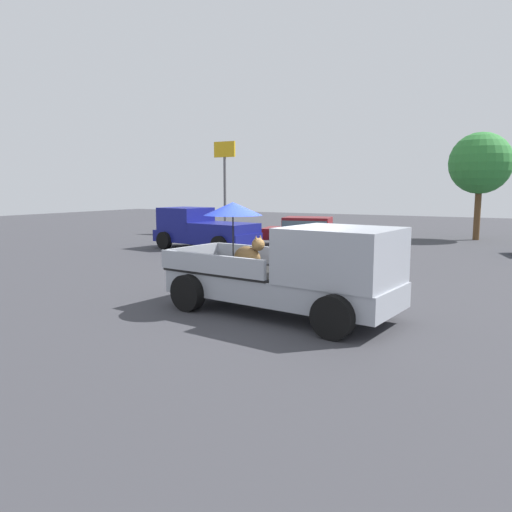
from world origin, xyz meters
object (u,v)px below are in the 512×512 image
pickup_truck_main (298,270)px  pickup_truck_red (202,229)px  motel_sign (225,169)px  parked_sedan_far (309,230)px

pickup_truck_main → pickup_truck_red: size_ratio=1.05×
motel_sign → parked_sedan_far: bearing=-28.5°
parked_sedan_far → motel_sign: 8.45m
pickup_truck_red → motel_sign: bearing=-57.0°
pickup_truck_main → pickup_truck_red: 11.92m
parked_sedan_far → motel_sign: motel_sign is taller
pickup_truck_main → motel_sign: (-11.67, 15.74, 2.78)m
pickup_truck_main → pickup_truck_red: bearing=141.4°
pickup_truck_red → motel_sign: 8.45m
pickup_truck_main → motel_sign: bearing=133.6°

